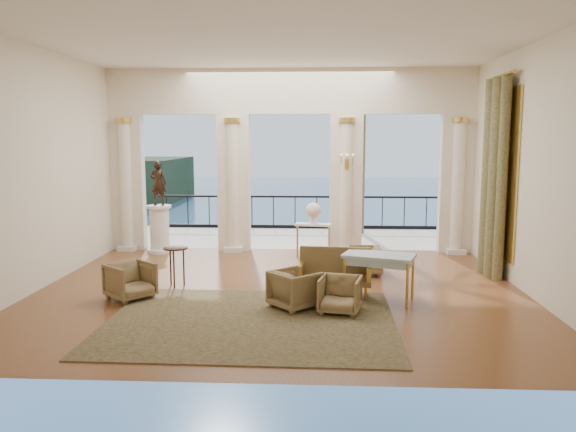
# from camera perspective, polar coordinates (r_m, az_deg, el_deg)

# --- Properties ---
(floor) EXTENTS (9.00, 9.00, 0.00)m
(floor) POSITION_cam_1_polar(r_m,az_deg,el_deg) (10.52, -0.85, -7.61)
(floor) COLOR #482912
(floor) RESTS_ON ground
(room_walls) EXTENTS (9.00, 9.00, 9.00)m
(room_walls) POSITION_cam_1_polar(r_m,az_deg,el_deg) (9.02, -1.36, 8.32)
(room_walls) COLOR #F6EBCE
(room_walls) RESTS_ON ground
(arcade) EXTENTS (9.00, 0.56, 4.50)m
(arcade) POSITION_cam_1_polar(r_m,az_deg,el_deg) (13.95, 0.16, 6.94)
(arcade) COLOR beige
(arcade) RESTS_ON ground
(terrace) EXTENTS (10.00, 3.60, 0.10)m
(terrace) POSITION_cam_1_polar(r_m,az_deg,el_deg) (16.18, 0.50, -2.31)
(terrace) COLOR beige
(terrace) RESTS_ON ground
(balustrade) EXTENTS (9.00, 0.06, 1.03)m
(balustrade) POSITION_cam_1_polar(r_m,az_deg,el_deg) (17.69, 0.72, 0.07)
(balustrade) COLOR black
(balustrade) RESTS_ON terrace
(palm_tree) EXTENTS (2.00, 2.00, 4.50)m
(palm_tree) POSITION_cam_1_polar(r_m,az_deg,el_deg) (16.82, 7.62, 12.17)
(palm_tree) COLOR #4C3823
(palm_tree) RESTS_ON terrace
(headland) EXTENTS (22.00, 18.00, 6.00)m
(headland) POSITION_cam_1_polar(r_m,az_deg,el_deg) (85.98, -18.02, 3.60)
(headland) COLOR black
(headland) RESTS_ON sea
(sea) EXTENTS (160.00, 160.00, 0.00)m
(sea) POSITION_cam_1_polar(r_m,az_deg,el_deg) (70.67, 2.36, 0.69)
(sea) COLOR navy
(sea) RESTS_ON ground
(curtain) EXTENTS (0.33, 1.40, 4.09)m
(curtain) POSITION_cam_1_polar(r_m,az_deg,el_deg) (12.19, 20.20, 3.68)
(curtain) COLOR #484322
(curtain) RESTS_ON ground
(window_frame) EXTENTS (0.04, 1.60, 3.40)m
(window_frame) POSITION_cam_1_polar(r_m,az_deg,el_deg) (12.24, 21.05, 4.03)
(window_frame) COLOR gold
(window_frame) RESTS_ON room_walls
(wall_sconce) EXTENTS (0.30, 0.11, 0.33)m
(wall_sconce) POSITION_cam_1_polar(r_m,az_deg,el_deg) (13.65, 6.01, 5.39)
(wall_sconce) COLOR gold
(wall_sconce) RESTS_ON arcade
(rug) EXTENTS (4.48, 3.50, 0.02)m
(rug) POSITION_cam_1_polar(r_m,az_deg,el_deg) (8.83, -3.82, -10.62)
(rug) COLOR #2D3016
(rug) RESTS_ON ground
(armchair_a) EXTENTS (0.95, 0.96, 0.72)m
(armchair_a) POSITION_cam_1_polar(r_m,az_deg,el_deg) (10.30, -15.73, -6.18)
(armchair_a) COLOR #4F3821
(armchair_a) RESTS_ON ground
(armchair_b) EXTENTS (0.76, 0.72, 0.66)m
(armchair_b) POSITION_cam_1_polar(r_m,az_deg,el_deg) (9.19, 5.30, -7.80)
(armchair_b) COLOR #4F3821
(armchair_b) RESTS_ON ground
(armchair_c) EXTENTS (0.62, 0.66, 0.65)m
(armchair_c) POSITION_cam_1_polar(r_m,az_deg,el_deg) (11.79, 7.87, -4.37)
(armchair_c) COLOR #4F3821
(armchair_c) RESTS_ON ground
(armchair_d) EXTENTS (0.95, 0.95, 0.71)m
(armchair_d) POSITION_cam_1_polar(r_m,az_deg,el_deg) (9.39, 0.71, -7.25)
(armchair_d) COLOR #4F3821
(armchair_d) RESTS_ON ground
(settee) EXTENTS (1.32, 0.63, 0.86)m
(settee) POSITION_cam_1_polar(r_m,az_deg,el_deg) (10.19, 4.77, -5.68)
(settee) COLOR #4F3821
(settee) RESTS_ON ground
(game_table) EXTENTS (1.34, 1.00, 0.82)m
(game_table) POSITION_cam_1_polar(r_m,az_deg,el_deg) (9.88, 9.23, -4.33)
(game_table) COLOR #99B9C4
(game_table) RESTS_ON ground
(pedestal) EXTENTS (0.64, 0.64, 1.18)m
(pedestal) POSITION_cam_1_polar(r_m,az_deg,el_deg) (14.26, -12.91, -1.37)
(pedestal) COLOR silver
(pedestal) RESTS_ON ground
(statue) EXTENTS (0.42, 0.29, 1.09)m
(statue) POSITION_cam_1_polar(r_m,az_deg,el_deg) (14.13, -13.05, 3.26)
(statue) COLOR black
(statue) RESTS_ON pedestal
(console_table) EXTENTS (0.89, 0.45, 0.81)m
(console_table) POSITION_cam_1_polar(r_m,az_deg,el_deg) (13.36, 2.58, -1.36)
(console_table) COLOR silver
(console_table) RESTS_ON ground
(urn) EXTENTS (0.38, 0.38, 0.50)m
(urn) POSITION_cam_1_polar(r_m,az_deg,el_deg) (13.30, 2.59, 0.44)
(urn) COLOR white
(urn) RESTS_ON console_table
(side_table) EXTENTS (0.47, 0.47, 0.76)m
(side_table) POSITION_cam_1_polar(r_m,az_deg,el_deg) (10.91, -11.34, -3.68)
(side_table) COLOR black
(side_table) RESTS_ON ground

